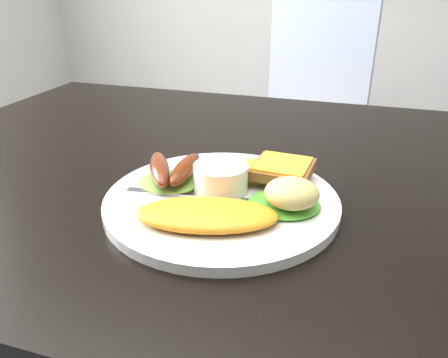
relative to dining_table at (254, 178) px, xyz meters
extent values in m
cube|color=black|center=(0.00, 0.00, 0.00)|extent=(1.20, 0.80, 0.04)
cube|color=tan|center=(-0.03, 1.06, -0.28)|extent=(0.49, 0.49, 0.05)
imported|color=navy|center=(0.09, 0.49, 0.06)|extent=(0.66, 0.53, 1.59)
cylinder|color=white|center=(-0.01, -0.13, 0.03)|extent=(0.29, 0.29, 0.01)
ellipsoid|color=#5F9B2E|center=(-0.09, -0.12, 0.04)|extent=(0.09, 0.08, 0.01)
ellipsoid|color=#429922|center=(0.07, -0.14, 0.04)|extent=(0.10, 0.10, 0.01)
ellipsoid|color=orange|center=(-0.01, -0.20, 0.04)|extent=(0.17, 0.11, 0.02)
ellipsoid|color=brown|center=(-0.10, -0.12, 0.05)|extent=(0.07, 0.10, 0.03)
ellipsoid|color=#601D07|center=(-0.07, -0.11, 0.05)|extent=(0.03, 0.10, 0.02)
cylinder|color=white|center=(-0.01, -0.12, 0.05)|extent=(0.09, 0.09, 0.04)
cube|color=olive|center=(0.03, -0.06, 0.04)|extent=(0.08, 0.08, 0.01)
cube|color=olive|center=(0.05, -0.07, 0.05)|extent=(0.08, 0.08, 0.01)
ellipsoid|color=beige|center=(0.08, -0.14, 0.06)|extent=(0.07, 0.06, 0.03)
cube|color=#ADAFB7|center=(-0.06, -0.14, 0.03)|extent=(0.15, 0.04, 0.00)
camera|label=1|loc=(0.14, -0.59, 0.28)|focal=35.00mm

